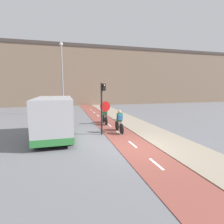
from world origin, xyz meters
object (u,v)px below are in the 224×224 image
Objects in this scene: cyclist_near at (119,122)px; cyclist_far at (105,116)px; van at (54,119)px; traffic_light_pole at (103,103)px; street_lamp_far at (62,72)px.

cyclist_far is at bearing 95.93° from cyclist_near.
cyclist_far is at bearing 40.82° from van.
traffic_light_pole is 1.79m from cyclist_near.
street_lamp_far reaches higher than traffic_light_pole.
cyclist_near is 3.03m from cyclist_far.
van is at bearing -178.24° from traffic_light_pole.
van reaches higher than cyclist_far.
street_lamp_far reaches higher than cyclist_near.
cyclist_near is at bearing 4.07° from van.
van is at bearing -139.18° from cyclist_far.
cyclist_near is (1.18, 0.20, -1.32)m from traffic_light_pole.
van is at bearing -175.93° from cyclist_near.
van reaches higher than cyclist_near.
street_lamp_far is 4.51× the size of cyclist_near.
cyclist_near is at bearing -68.61° from street_lamp_far.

